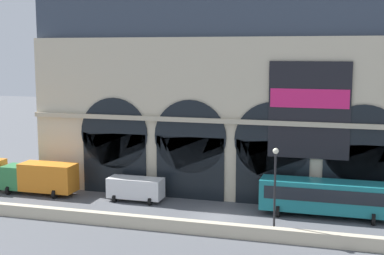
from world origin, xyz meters
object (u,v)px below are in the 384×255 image
Objects in this scene: box_truck_west at (40,177)px; street_lamp_quayside at (275,181)px; van_midwest at (136,188)px; bus_mideast at (326,196)px.

street_lamp_quayside is (23.70, -6.01, 2.71)m from box_truck_west.
van_midwest is 17.32m from bus_mideast.
box_truck_west is 1.44× the size of van_midwest.
box_truck_west is 27.24m from bus_mideast.
van_midwest is at bearing 1.90° from box_truck_west.
bus_mideast is 7.67m from street_lamp_quayside.
bus_mideast is at bearing -0.24° from van_midwest.
street_lamp_quayside reaches higher than box_truck_west.
street_lamp_quayside reaches higher than van_midwest.
van_midwest is 0.47× the size of bus_mideast.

